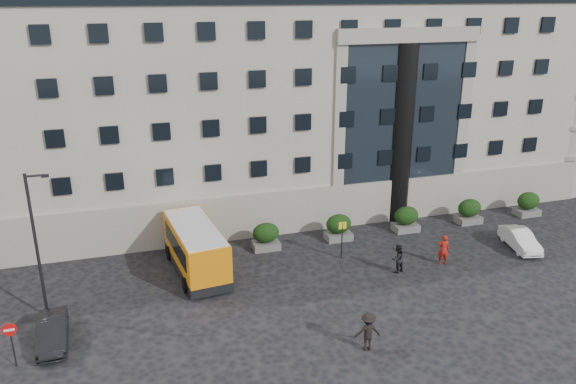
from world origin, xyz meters
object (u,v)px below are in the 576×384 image
Objects in this scene: hedge_c at (339,227)px; pedestrian_a at (443,249)px; pedestrian_b at (397,258)px; street_lamp at (37,242)px; parked_car_b at (52,332)px; hedge_e at (469,211)px; parked_car_d at (69,226)px; hedge_b at (266,236)px; minibus at (196,247)px; hedge_d at (406,219)px; hedge_a at (187,246)px; no_entry_sign at (11,336)px; bus_stop_sign at (342,234)px; pedestrian_c at (368,331)px; white_taxi at (520,239)px; hedge_f at (528,204)px; red_truck at (59,199)px.

hedge_c is 0.94× the size of pedestrian_a.
pedestrian_a is 3.29m from pedestrian_b.
street_lamp is 2.05× the size of parked_car_b.
hedge_e reaches higher than parked_car_b.
hedge_e is at bearing -10.44° from parked_car_d.
parked_car_d is at bearing 87.27° from parked_car_b.
minibus reaches higher than hedge_b.
hedge_d is at bearing -73.90° from pedestrian_a.
pedestrian_a is at bearing -135.59° from hedge_e.
minibus reaches higher than hedge_a.
parked_car_d is at bearing 127.97° from minibus.
hedge_c reaches higher than parked_car_b.
no_entry_sign is at bearing -138.50° from parked_car_b.
bus_stop_sign is (4.30, -2.80, 0.80)m from hedge_b.
hedge_c is 7.28m from pedestrian_a.
bus_stop_sign reaches higher than pedestrian_c.
bus_stop_sign reaches higher than parked_car_d.
pedestrian_a is 10.82m from pedestrian_c.
white_taxi is (12.00, -2.06, -1.09)m from bus_stop_sign.
bus_stop_sign is 1.29× the size of pedestrian_a.
parked_car_d is 2.73× the size of pedestrian_c.
pedestrian_c is at bearing -49.95° from parked_car_d.
pedestrian_c reaches higher than white_taxi.
minibus is 9.61m from parked_car_b.
hedge_f is 0.34× the size of parked_car_d.
hedge_b is 16.74m from no_entry_sign.
hedge_a is 0.94× the size of pedestrian_a.
parked_car_d is (-33.50, 6.14, -0.19)m from hedge_f.
red_truck is at bearing 142.25° from hedge_b.
pedestrian_c reaches higher than hedge_b.
minibus reaches higher than white_taxi.
hedge_b is 1.00× the size of hedge_c.
hedge_e and hedge_f have the same top height.
bus_stop_sign is 19.46m from no_entry_sign.
pedestrian_a is 1.00× the size of pedestrian_c.
bus_stop_sign is (9.50, -2.80, 0.80)m from hedge_a.
red_truck is 1.21× the size of white_taxi.
hedge_f is at bearing 58.10° from white_taxi.
red_truck is at bearing 88.28° from no_entry_sign.
bus_stop_sign is at bearing -107.82° from hedge_c.
parked_car_d is at bearing 84.28° from no_entry_sign.
pedestrian_a is at bearing -19.36° from minibus.
street_lamp reaches higher than no_entry_sign.
hedge_f is 0.23× the size of street_lamp.
hedge_e is 20.60m from minibus.
hedge_b reaches higher than pedestrian_b.
hedge_f is (10.40, 0.00, 0.00)m from hedge_d.
no_entry_sign reaches higher than pedestrian_a.
no_entry_sign is 19.39m from red_truck.
no_entry_sign is at bearing -93.91° from parked_car_d.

